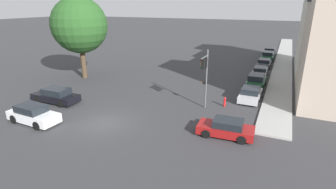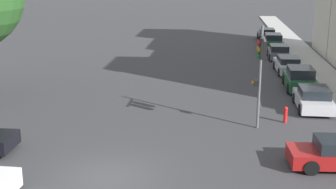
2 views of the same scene
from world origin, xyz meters
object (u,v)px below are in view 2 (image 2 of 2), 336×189
traffic_signal (261,61)px  parked_car_2 (288,65)px  parked_car_5 (267,35)px  fire_hydrant (285,114)px  parked_car_0 (313,99)px  parked_car_4 (273,41)px  parked_car_3 (279,52)px  parked_car_1 (300,79)px

traffic_signal → parked_car_2: size_ratio=1.24×
parked_car_5 → fire_hydrant: parked_car_5 is taller
fire_hydrant → parked_car_5: bearing=86.4°
parked_car_0 → parked_car_4: 21.45m
fire_hydrant → parked_car_3: bearing=84.2°
traffic_signal → parked_car_1: 10.19m
fire_hydrant → traffic_signal: bearing=-136.2°
traffic_signal → parked_car_4: bearing=-97.6°
parked_car_3 → parked_car_0: bearing=-178.5°
traffic_signal → parked_car_5: traffic_signal is taller
parked_car_0 → fire_hydrant: size_ratio=4.35×
parked_car_2 → parked_car_4: bearing=-2.1°
parked_car_2 → parked_car_5: size_ratio=1.09×
parked_car_0 → parked_car_2: 9.97m
traffic_signal → parked_car_0: size_ratio=1.36×
traffic_signal → parked_car_2: traffic_signal is taller
parked_car_5 → parked_car_4: bearing=-178.3°
parked_car_0 → parked_car_5: 26.90m
parked_car_3 → parked_car_5: (-0.02, 10.98, 0.03)m
traffic_signal → fire_hydrant: traffic_signal is taller
traffic_signal → parked_car_4: size_ratio=1.20×
parked_car_3 → parked_car_4: 5.53m
parked_car_1 → parked_car_4: (0.01, 16.70, -0.00)m
parked_car_1 → parked_car_4: bearing=0.8°
parked_car_5 → parked_car_1: bearing=-179.2°
parked_car_3 → fire_hydrant: bearing=175.4°
traffic_signal → parked_car_0: (3.64, 4.28, -3.11)m
parked_car_0 → parked_car_5: bearing=1.2°
parked_car_4 → parked_car_5: 5.46m
parked_car_1 → parked_car_3: 11.18m
parked_car_1 → fire_hydrant: (-1.97, -7.45, -0.25)m
parked_car_2 → parked_car_4: 11.48m
traffic_signal → parked_car_3: bearing=-99.5°
parked_car_4 → fire_hydrant: bearing=176.6°
traffic_signal → parked_car_3: 20.76m
parked_car_1 → parked_car_5: bearing=1.1°
parked_car_3 → parked_car_5: 10.98m
parked_car_3 → parked_car_1: bearing=-178.4°
parked_car_2 → fire_hydrant: size_ratio=4.77×
traffic_signal → parked_car_3: (3.55, 20.21, -3.15)m
parked_car_3 → fire_hydrant: (-1.90, -18.62, -0.12)m
parked_car_4 → parked_car_3: bearing=-179.6°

